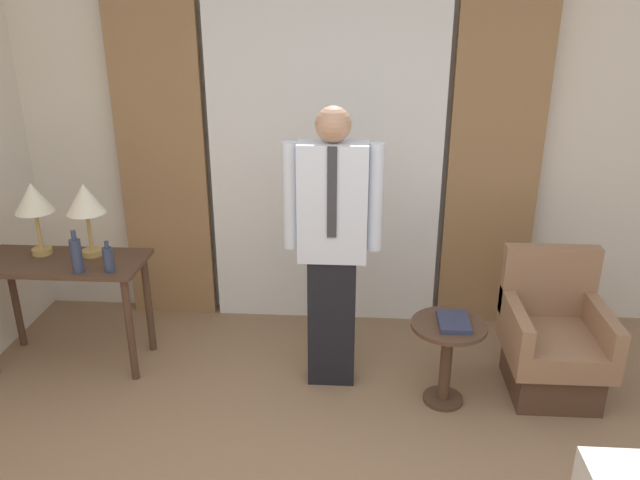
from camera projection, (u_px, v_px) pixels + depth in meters
wall_back at (326, 145)px, 4.63m from camera, size 10.00×0.06×2.70m
curtain_sheer_center at (325, 157)px, 4.53m from camera, size 1.69×0.06×2.58m
curtain_drape_left at (162, 155)px, 4.60m from camera, size 0.65×0.06×2.58m
curtain_drape_right at (494, 160)px, 4.45m from camera, size 0.65×0.06×2.58m
desk at (64, 279)px, 4.14m from camera, size 1.09×0.49×0.77m
table_lamp_left at (33, 201)px, 4.06m from camera, size 0.25×0.25×0.49m
table_lamp_right at (85, 202)px, 4.03m from camera, size 0.25×0.25×0.49m
bottle_near_edge at (77, 255)px, 3.87m from camera, size 0.07×0.07×0.28m
bottle_by_lamp at (108, 259)px, 3.89m from camera, size 0.07×0.07×0.20m
person at (332, 240)px, 3.80m from camera, size 0.60×0.21×1.81m
armchair at (552, 344)px, 3.96m from camera, size 0.60×0.65×0.90m
side_table at (447, 349)px, 3.80m from camera, size 0.46×0.46×0.55m
book at (454, 322)px, 3.73m from camera, size 0.18×0.26×0.03m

